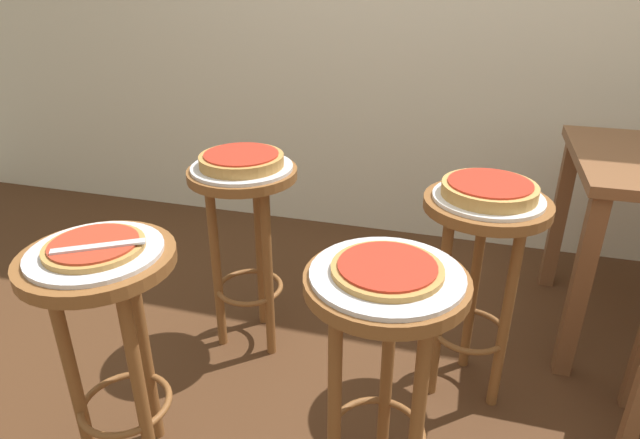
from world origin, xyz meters
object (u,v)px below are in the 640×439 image
(pizza_middle, at_px, (387,269))
(stool_rear, at_px, (245,218))
(pizza_foreground, at_px, (94,246))
(stool_foreground, at_px, (109,317))
(serving_plate_foreground, at_px, (95,252))
(serving_plate_leftside, at_px, (488,198))
(serving_plate_middle, at_px, (387,274))
(stool_leftside, at_px, (480,254))
(pizza_rear, at_px, (242,160))
(pizza_leftside, at_px, (489,189))
(stool_middle, at_px, (383,344))
(pizza_server_knife, at_px, (99,246))
(serving_plate_rear, at_px, (242,167))

(pizza_middle, relative_size, stool_rear, 0.35)
(pizza_foreground, bearing_deg, pizza_middle, 7.38)
(stool_foreground, relative_size, pizza_middle, 2.82)
(serving_plate_foreground, bearing_deg, serving_plate_leftside, 33.90)
(serving_plate_middle, relative_size, stool_rear, 0.49)
(stool_leftside, bearing_deg, pizza_foreground, -146.10)
(pizza_rear, bearing_deg, serving_plate_foreground, -98.47)
(pizza_leftside, bearing_deg, stool_middle, -112.40)
(serving_plate_middle, xyz_separation_m, pizza_server_knife, (-0.69, -0.11, 0.03))
(stool_foreground, distance_m, serving_plate_foreground, 0.20)
(serving_plate_foreground, distance_m, pizza_foreground, 0.02)
(stool_leftside, bearing_deg, serving_plate_middle, -112.40)
(serving_plate_foreground, xyz_separation_m, pizza_server_knife, (0.03, -0.02, 0.03))
(pizza_server_knife, bearing_deg, pizza_leftside, 3.78)
(serving_plate_foreground, relative_size, serving_plate_rear, 0.92)
(stool_leftside, distance_m, pizza_server_knife, 1.15)
(serving_plate_foreground, bearing_deg, serving_plate_middle, 7.38)
(pizza_foreground, distance_m, pizza_leftside, 1.14)
(stool_rear, relative_size, pizza_server_knife, 3.38)
(serving_plate_leftside, bearing_deg, stool_leftside, 180.00)
(serving_plate_rear, bearing_deg, serving_plate_leftside, -3.14)
(serving_plate_rear, xyz_separation_m, pizza_server_knife, (-0.07, -0.70, 0.03))
(pizza_foreground, distance_m, stool_rear, 0.72)
(stool_rear, bearing_deg, pizza_rear, 180.00)
(stool_middle, relative_size, serving_plate_rear, 2.04)
(serving_plate_foreground, xyz_separation_m, stool_rear, (0.10, 0.68, -0.20))
(serving_plate_middle, bearing_deg, pizza_foreground, -172.62)
(serving_plate_foreground, distance_m, pizza_middle, 0.73)
(stool_foreground, xyz_separation_m, serving_plate_foreground, (0.00, 0.00, 0.20))
(serving_plate_middle, xyz_separation_m, stool_rear, (-0.62, 0.59, -0.20))
(pizza_middle, relative_size, pizza_leftside, 0.90)
(pizza_foreground, height_order, pizza_middle, same)
(stool_leftside, xyz_separation_m, serving_plate_rear, (-0.85, 0.05, 0.20))
(stool_foreground, bearing_deg, serving_plate_foreground, 14.04)
(stool_middle, distance_m, stool_rear, 0.86)
(stool_foreground, height_order, pizza_server_knife, pizza_server_knife)
(serving_plate_rear, bearing_deg, pizza_middle, -43.46)
(serving_plate_foreground, xyz_separation_m, pizza_rear, (0.10, 0.68, 0.03))
(serving_plate_rear, bearing_deg, stool_middle, -43.46)
(stool_leftside, bearing_deg, pizza_server_knife, -144.40)
(pizza_middle, bearing_deg, serving_plate_middle, -90.00)
(stool_rear, bearing_deg, serving_plate_middle, -43.46)
(pizza_leftside, bearing_deg, serving_plate_rear, 176.86)
(pizza_middle, relative_size, serving_plate_rear, 0.72)
(stool_middle, bearing_deg, serving_plate_rear, 136.54)
(serving_plate_foreground, height_order, stool_middle, serving_plate_foreground)
(stool_rear, bearing_deg, pizza_middle, -43.46)
(pizza_leftside, bearing_deg, serving_plate_middle, -112.40)
(pizza_leftside, distance_m, pizza_server_knife, 1.13)
(serving_plate_foreground, distance_m, stool_leftside, 1.16)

